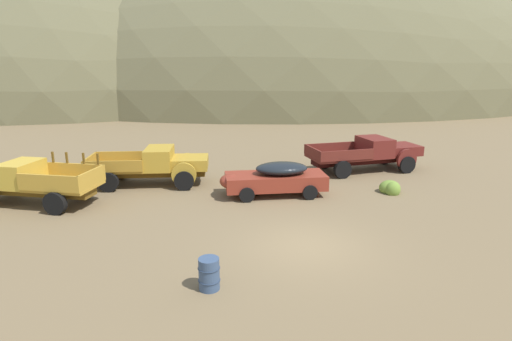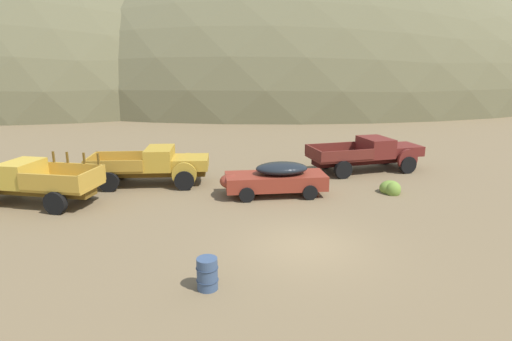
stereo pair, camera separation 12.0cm
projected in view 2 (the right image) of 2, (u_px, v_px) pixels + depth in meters
ground_plane at (306, 246)px, 14.33m from camera, size 300.00×300.00×0.00m
hill_center at (102, 92)px, 83.71m from camera, size 83.56×89.63×48.54m
hill_far_right at (292, 95)px, 76.00m from camera, size 95.15×70.85×46.41m
truck_faded_yellow at (26, 181)px, 18.37m from camera, size 6.02×3.71×2.16m
truck_mustard at (159, 165)px, 21.28m from camera, size 6.05×2.92×1.89m
car_rust_red at (273, 178)px, 19.55m from camera, size 4.96×2.05×1.57m
truck_oxblood at (374, 153)px, 23.97m from camera, size 6.71×3.13×1.89m
oil_drum_spare at (207, 274)px, 11.54m from camera, size 0.62×0.62×0.91m
bush_lone_scrub at (390, 189)px, 20.02m from camera, size 1.02×1.10×0.76m
bush_front_left at (28, 180)px, 21.26m from camera, size 1.50×1.03×1.05m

